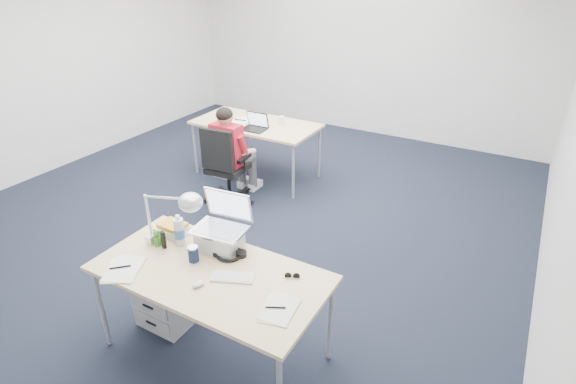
{
  "coord_description": "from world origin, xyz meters",
  "views": [
    {
      "loc": [
        2.65,
        -3.45,
        2.6
      ],
      "look_at": [
        0.99,
        -0.53,
        0.85
      ],
      "focal_mm": 28.0,
      "sensor_mm": 36.0,
      "label": 1
    }
  ],
  "objects_px": {
    "computer_mouse": "(198,284)",
    "headphones": "(229,253)",
    "desk_far": "(256,126)",
    "water_bottle": "(179,230)",
    "cordless_phone": "(163,240)",
    "sunglasses": "(292,276)",
    "wireless_keyboard": "(233,277)",
    "silver_laptop": "(219,224)",
    "drawer_pedestal_near": "(173,288)",
    "desk_near": "(210,277)",
    "book_stack": "(173,229)",
    "bear_figurine": "(157,238)",
    "dark_laptop": "(253,122)",
    "can_koozie": "(193,254)",
    "office_chair": "(227,181)",
    "seated_person": "(234,153)",
    "drawer_pedestal_far": "(227,152)",
    "desk_lamp": "(164,216)",
    "far_cup": "(282,120)"
  },
  "relations": [
    {
      "from": "wireless_keyboard",
      "to": "computer_mouse",
      "type": "bearing_deg",
      "value": -152.74
    },
    {
      "from": "water_bottle",
      "to": "headphones",
      "type": "bearing_deg",
      "value": 8.51
    },
    {
      "from": "computer_mouse",
      "to": "dark_laptop",
      "type": "distance_m",
      "value": 2.97
    },
    {
      "from": "headphones",
      "to": "water_bottle",
      "type": "distance_m",
      "value": 0.41
    },
    {
      "from": "headphones",
      "to": "can_koozie",
      "type": "height_order",
      "value": "can_koozie"
    },
    {
      "from": "desk_lamp",
      "to": "headphones",
      "type": "bearing_deg",
      "value": 34.57
    },
    {
      "from": "office_chair",
      "to": "wireless_keyboard",
      "type": "height_order",
      "value": "office_chair"
    },
    {
      "from": "drawer_pedestal_far",
      "to": "computer_mouse",
      "type": "xyz_separation_m",
      "value": [
        1.87,
        -2.79,
        0.47
      ]
    },
    {
      "from": "computer_mouse",
      "to": "bear_figurine",
      "type": "distance_m",
      "value": 0.6
    },
    {
      "from": "drawer_pedestal_near",
      "to": "book_stack",
      "type": "bearing_deg",
      "value": 87.46
    },
    {
      "from": "can_koozie",
      "to": "drawer_pedestal_near",
      "type": "bearing_deg",
      "value": 165.07
    },
    {
      "from": "office_chair",
      "to": "cordless_phone",
      "type": "bearing_deg",
      "value": -71.12
    },
    {
      "from": "silver_laptop",
      "to": "headphones",
      "type": "distance_m",
      "value": 0.22
    },
    {
      "from": "office_chair",
      "to": "drawer_pedestal_far",
      "type": "bearing_deg",
      "value": 121.41
    },
    {
      "from": "can_koozie",
      "to": "desk_far",
      "type": "bearing_deg",
      "value": 115.04
    },
    {
      "from": "desk_far",
      "to": "water_bottle",
      "type": "distance_m",
      "value": 2.78
    },
    {
      "from": "book_stack",
      "to": "computer_mouse",
      "type": "bearing_deg",
      "value": -34.35
    },
    {
      "from": "desk_far",
      "to": "drawer_pedestal_far",
      "type": "xyz_separation_m",
      "value": [
        -0.42,
        -0.1,
        -0.41
      ]
    },
    {
      "from": "office_chair",
      "to": "wireless_keyboard",
      "type": "bearing_deg",
      "value": -57.55
    },
    {
      "from": "wireless_keyboard",
      "to": "silver_laptop",
      "type": "bearing_deg",
      "value": 116.45
    },
    {
      "from": "office_chair",
      "to": "computer_mouse",
      "type": "distance_m",
      "value": 2.51
    },
    {
      "from": "bear_figurine",
      "to": "dark_laptop",
      "type": "xyz_separation_m",
      "value": [
        -0.78,
        2.44,
        0.04
      ]
    },
    {
      "from": "drawer_pedestal_near",
      "to": "sunglasses",
      "type": "relative_size",
      "value": 5.36
    },
    {
      "from": "can_koozie",
      "to": "bear_figurine",
      "type": "relative_size",
      "value": 0.89
    },
    {
      "from": "silver_laptop",
      "to": "wireless_keyboard",
      "type": "height_order",
      "value": "silver_laptop"
    },
    {
      "from": "cordless_phone",
      "to": "sunglasses",
      "type": "relative_size",
      "value": 1.33
    },
    {
      "from": "seated_person",
      "to": "drawer_pedestal_far",
      "type": "height_order",
      "value": "seated_person"
    },
    {
      "from": "drawer_pedestal_near",
      "to": "silver_laptop",
      "type": "relative_size",
      "value": 1.39
    },
    {
      "from": "drawer_pedestal_far",
      "to": "dark_laptop",
      "type": "xyz_separation_m",
      "value": [
        0.54,
        -0.13,
        0.56
      ]
    },
    {
      "from": "can_koozie",
      "to": "far_cup",
      "type": "xyz_separation_m",
      "value": [
        -0.94,
        2.81,
        -0.01
      ]
    },
    {
      "from": "cordless_phone",
      "to": "dark_laptop",
      "type": "xyz_separation_m",
      "value": [
        -0.84,
        2.44,
        0.04
      ]
    },
    {
      "from": "computer_mouse",
      "to": "bear_figurine",
      "type": "relative_size",
      "value": 0.67
    },
    {
      "from": "headphones",
      "to": "water_bottle",
      "type": "bearing_deg",
      "value": 164.2
    },
    {
      "from": "bear_figurine",
      "to": "dark_laptop",
      "type": "bearing_deg",
      "value": 132.57
    },
    {
      "from": "drawer_pedestal_near",
      "to": "water_bottle",
      "type": "height_order",
      "value": "water_bottle"
    },
    {
      "from": "dark_laptop",
      "to": "far_cup",
      "type": "height_order",
      "value": "dark_laptop"
    },
    {
      "from": "desk_near",
      "to": "headphones",
      "type": "relative_size",
      "value": 6.43
    },
    {
      "from": "book_stack",
      "to": "drawer_pedestal_far",
      "type": "bearing_deg",
      "value": 118.73
    },
    {
      "from": "seated_person",
      "to": "dark_laptop",
      "type": "xyz_separation_m",
      "value": [
        0.01,
        0.41,
        0.26
      ]
    },
    {
      "from": "desk_lamp",
      "to": "computer_mouse",
      "type": "bearing_deg",
      "value": -10.02
    },
    {
      "from": "drawer_pedestal_far",
      "to": "computer_mouse",
      "type": "height_order",
      "value": "computer_mouse"
    },
    {
      "from": "seated_person",
      "to": "computer_mouse",
      "type": "height_order",
      "value": "seated_person"
    },
    {
      "from": "silver_laptop",
      "to": "drawer_pedestal_near",
      "type": "bearing_deg",
      "value": -169.38
    },
    {
      "from": "bear_figurine",
      "to": "desk_lamp",
      "type": "relative_size",
      "value": 0.25
    },
    {
      "from": "seated_person",
      "to": "can_koozie",
      "type": "xyz_separation_m",
      "value": [
        1.14,
        -2.04,
        0.21
      ]
    },
    {
      "from": "desk_near",
      "to": "drawer_pedestal_near",
      "type": "xyz_separation_m",
      "value": [
        -0.53,
        0.14,
        -0.41
      ]
    },
    {
      "from": "computer_mouse",
      "to": "headphones",
      "type": "bearing_deg",
      "value": 110.43
    },
    {
      "from": "seated_person",
      "to": "computer_mouse",
      "type": "relative_size",
      "value": 12.9
    },
    {
      "from": "office_chair",
      "to": "desk_lamp",
      "type": "relative_size",
      "value": 1.79
    },
    {
      "from": "desk_near",
      "to": "book_stack",
      "type": "height_order",
      "value": "book_stack"
    }
  ]
}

